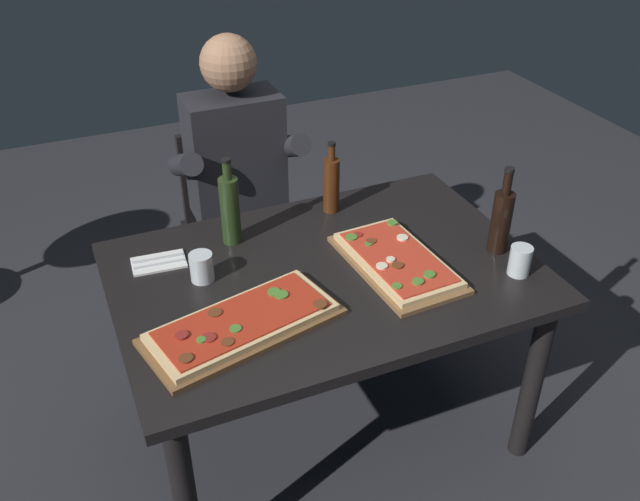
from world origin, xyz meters
TOP-DOWN VIEW (x-y plane):
  - ground_plane at (0.00, 0.00)m, footprint 6.40×6.40m
  - dining_table at (0.00, 0.00)m, footprint 1.40×0.96m
  - pizza_rectangular_front at (-0.35, -0.18)m, footprint 0.63×0.39m
  - pizza_rectangular_left at (0.23, -0.07)m, footprint 0.30×0.51m
  - wine_bottle_dark at (-0.23, 0.30)m, footprint 0.07×0.07m
  - oil_bottle_amber at (0.18, 0.36)m, footprint 0.06×0.06m
  - vinegar_bottle_green at (0.60, -0.12)m, footprint 0.07×0.07m
  - tumbler_near_camera at (0.58, -0.27)m, footprint 0.07×0.07m
  - tumbler_far_side at (-0.39, 0.11)m, footprint 0.08×0.08m
  - napkin_cutlery_set at (-0.51, 0.26)m, footprint 0.19×0.12m
  - diner_chair at (-0.07, 0.86)m, footprint 0.44×0.44m
  - seated_diner at (-0.07, 0.74)m, footprint 0.53×0.41m

SIDE VIEW (x-z plane):
  - ground_plane at x=0.00m, z-range 0.00..0.00m
  - diner_chair at x=-0.07m, z-range 0.05..0.92m
  - dining_table at x=0.00m, z-range 0.27..1.01m
  - seated_diner at x=-0.07m, z-range 0.08..1.41m
  - napkin_cutlery_set at x=-0.51m, z-range 0.74..0.75m
  - pizza_rectangular_front at x=-0.35m, z-range 0.74..0.78m
  - pizza_rectangular_left at x=0.23m, z-range 0.74..0.78m
  - tumbler_near_camera at x=0.58m, z-range 0.73..0.84m
  - tumbler_far_side at x=-0.39m, z-range 0.74..0.84m
  - oil_bottle_amber at x=0.18m, z-range 0.71..1.00m
  - vinegar_bottle_green at x=0.60m, z-range 0.71..1.02m
  - wine_bottle_dark at x=-0.23m, z-range 0.71..1.03m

